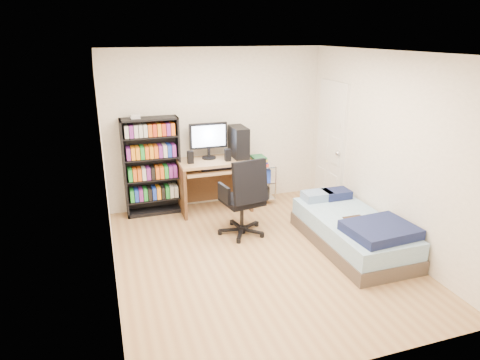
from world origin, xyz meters
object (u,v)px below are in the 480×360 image
object	(u,v)px
media_shelf	(152,166)
office_chair	(243,211)
bed	(353,231)
computer_desk	(220,163)

from	to	relation	value
media_shelf	office_chair	distance (m)	1.65
bed	computer_desk	bearing A→B (deg)	124.53
computer_desk	office_chair	xyz separation A→B (m)	(0.03, -1.06, -0.39)
computer_desk	bed	size ratio (longest dim) A/B	0.75
media_shelf	office_chair	size ratio (longest dim) A/B	1.40
media_shelf	computer_desk	xyz separation A→B (m)	(1.05, -0.11, -0.03)
media_shelf	bed	bearing A→B (deg)	-40.16
computer_desk	bed	xyz separation A→B (m)	(1.28, -1.87, -0.52)
media_shelf	office_chair	world-z (taller)	media_shelf
computer_desk	bed	world-z (taller)	computer_desk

